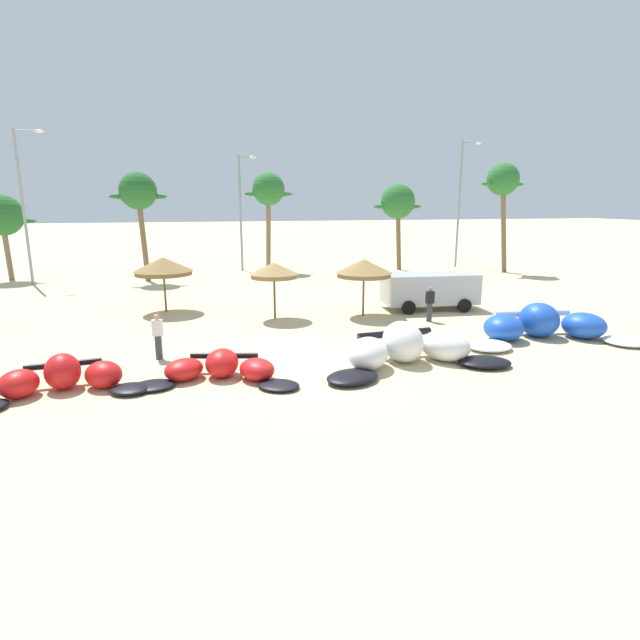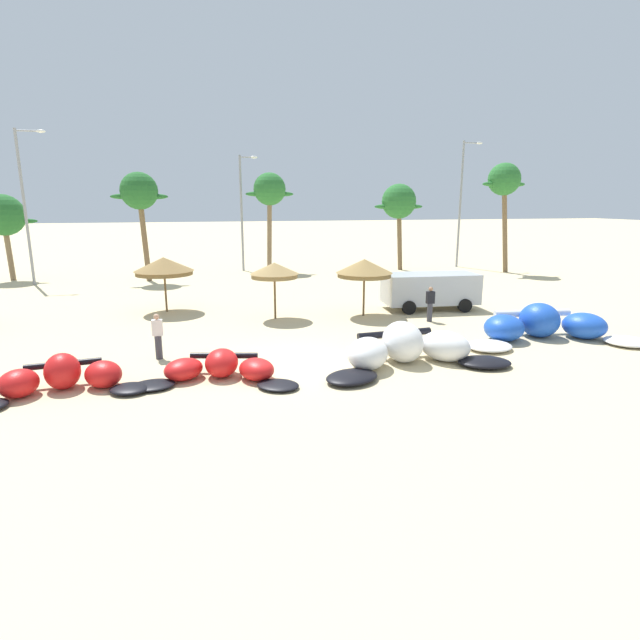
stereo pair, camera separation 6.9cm
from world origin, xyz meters
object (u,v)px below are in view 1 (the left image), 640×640
Objects in this scene: palm_center_left at (398,203)px; lamppost_west at (25,200)px; beach_umbrella_near_palms at (274,270)px; palm_left_of_gap at (269,191)px; kite_center at (407,349)px; palm_leftmost at (2,216)px; beach_umbrella_middle at (163,266)px; kite_left_of_center at (221,369)px; kite_right_of_center at (544,326)px; palm_left at (138,193)px; parked_van at (428,288)px; palm_center_right at (503,182)px; beach_umbrella_outermost at (364,268)px; person_near_kites at (158,336)px; lamppost_east_center at (461,199)px; person_by_umbrellas at (430,304)px; lamppost_west_center at (242,208)px; kite_left at (62,378)px.

palm_center_left is 0.69× the size of lamppost_west.
beach_umbrella_near_palms is at bearing -45.25° from lamppost_west.
kite_center is at bearing -88.21° from palm_left_of_gap.
beach_umbrella_middle is at bearing -50.99° from palm_leftmost.
kite_center is 31.42m from palm_leftmost.
lamppost_west reaches higher than kite_left_of_center.
kite_right_of_center is at bearing -96.88° from palm_center_left.
palm_left is (-3.85, 21.74, 5.62)m from kite_left_of_center.
palm_center_left is (4.51, 14.90, 4.24)m from parked_van.
kite_center is at bearing -129.60° from palm_center_right.
beach_umbrella_middle is 1.06× the size of beach_umbrella_outermost.
person_near_kites is 31.76m from lamppost_east_center.
person_by_umbrellas is at bearing -23.76° from beach_umbrella_middle.
palm_left_of_gap reaches higher than kite_left_of_center.
palm_center_right reaches higher than palm_left_of_gap.
lamppost_east_center reaches higher than lamppost_west.
kite_left_of_center is 1.76× the size of beach_umbrella_middle.
beach_umbrella_middle is 16.34m from palm_left_of_gap.
beach_umbrella_outermost is at bearing -117.81° from palm_center_left.
kite_center is at bearing -122.48° from lamppost_east_center.
person_by_umbrellas reaches higher than kite_left_of_center.
palm_center_left is at bearing 34.94° from beach_umbrella_middle.
palm_center_right is at bearing -17.41° from lamppost_west_center.
beach_umbrella_near_palms reaches higher than kite_left_of_center.
parked_van is 20.69m from palm_left.
palm_center_left is (15.48, 23.05, 4.99)m from kite_left_of_center.
kite_left is 0.73× the size of kite_center.
palm_left_of_gap is at bearing 102.84° from person_by_umbrellas.
parked_van is at bearing -11.61° from beach_umbrella_middle.
palm_left is 9.81m from palm_left_of_gap.
parked_van is 0.66× the size of palm_left.
lamppost_west reaches higher than beach_umbrella_outermost.
lamppost_east_center is at bearing 42.03° from person_near_kites.
palm_center_left reaches higher than parked_van.
person_by_umbrellas is 0.16× the size of lamppost_west.
parked_van is 0.55× the size of lamppost_west_center.
palm_leftmost is at bearing 138.67° from kite_right_of_center.
palm_center_right reaches higher than palm_left.
palm_left_of_gap is (-7.43, 23.20, 5.65)m from kite_right_of_center.
kite_left_of_center is 13.69m from parked_van.
kite_left_of_center is 0.69× the size of palm_left.
kite_left is 1.73× the size of beach_umbrella_middle.
palm_center_left reaches higher than beach_umbrella_middle.
kite_left is 0.56× the size of lamppost_west_center.
kite_right_of_center is 1.57× the size of parked_van.
parked_van is 18.28m from palm_left_of_gap.
parked_van is (15.48, 8.10, 0.68)m from kite_left.
beach_umbrella_middle is 0.28× the size of lamppost_east_center.
beach_umbrella_middle reaches higher than kite_right_of_center.
lamppost_west_center is (-6.40, 19.99, 4.13)m from person_by_umbrellas.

